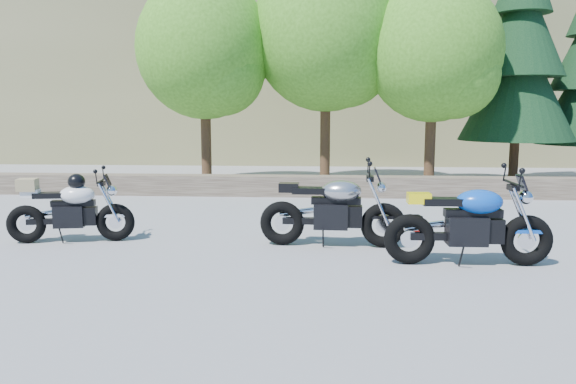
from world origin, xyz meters
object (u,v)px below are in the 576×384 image
Objects in this scene: blue_bike at (470,225)px; silver_bike at (333,211)px; white_bike at (70,209)px; backpack at (412,227)px.

silver_bike is at bearing 151.80° from blue_bike.
blue_bike reaches higher than silver_bike.
blue_bike is at bearing -19.64° from white_bike.
blue_bike reaches higher than backpack.
silver_bike reaches higher than white_bike.
backpack is (1.31, 0.64, -0.37)m from silver_bike.
blue_bike is at bearing -84.82° from backpack.
white_bike is 5.56m from backpack.
silver_bike reaches higher than backpack.
silver_bike is at bearing -166.81° from backpack.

